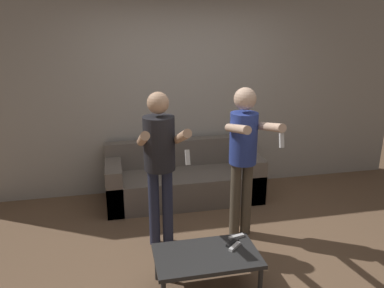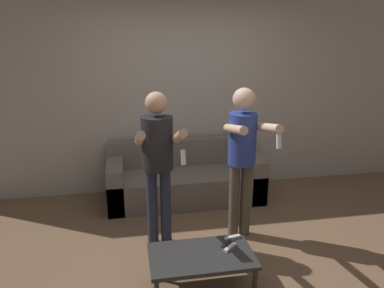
{
  "view_description": "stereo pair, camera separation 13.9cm",
  "coord_description": "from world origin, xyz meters",
  "px_view_note": "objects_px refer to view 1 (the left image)",
  "views": [
    {
      "loc": [
        -0.92,
        -3.04,
        2.18
      ],
      "look_at": [
        -0.07,
        0.92,
        0.92
      ],
      "focal_mm": 35.0,
      "sensor_mm": 36.0,
      "label": 1
    },
    {
      "loc": [
        -0.78,
        -3.06,
        2.18
      ],
      "look_at": [
        -0.07,
        0.92,
        0.92
      ],
      "focal_mm": 35.0,
      "sensor_mm": 36.0,
      "label": 2
    }
  ],
  "objects_px": {
    "couch": "(184,180)",
    "person_standing_right": "(244,148)",
    "remote_far": "(236,237)",
    "person_standing_left": "(160,154)",
    "remote_near": "(235,247)",
    "coffee_table": "(207,258)",
    "remote_mid": "(232,243)"
  },
  "relations": [
    {
      "from": "coffee_table",
      "to": "remote_near",
      "type": "distance_m",
      "value": 0.27
    },
    {
      "from": "person_standing_right",
      "to": "remote_far",
      "type": "bearing_deg",
      "value": -113.31
    },
    {
      "from": "coffee_table",
      "to": "remote_near",
      "type": "height_order",
      "value": "remote_near"
    },
    {
      "from": "person_standing_left",
      "to": "remote_far",
      "type": "relative_size",
      "value": 10.42
    },
    {
      "from": "person_standing_left",
      "to": "remote_mid",
      "type": "distance_m",
      "value": 1.09
    },
    {
      "from": "remote_mid",
      "to": "person_standing_right",
      "type": "bearing_deg",
      "value": 64.78
    },
    {
      "from": "couch",
      "to": "coffee_table",
      "type": "distance_m",
      "value": 1.84
    },
    {
      "from": "couch",
      "to": "person_standing_right",
      "type": "bearing_deg",
      "value": -67.4
    },
    {
      "from": "person_standing_left",
      "to": "remote_far",
      "type": "height_order",
      "value": "person_standing_left"
    },
    {
      "from": "couch",
      "to": "remote_far",
      "type": "relative_size",
      "value": 12.89
    },
    {
      "from": "remote_mid",
      "to": "remote_far",
      "type": "height_order",
      "value": "same"
    },
    {
      "from": "person_standing_left",
      "to": "coffee_table",
      "type": "bearing_deg",
      "value": -70.34
    },
    {
      "from": "remote_far",
      "to": "remote_mid",
      "type": "bearing_deg",
      "value": -126.19
    },
    {
      "from": "person_standing_left",
      "to": "remote_near",
      "type": "distance_m",
      "value": 1.12
    },
    {
      "from": "person_standing_right",
      "to": "coffee_table",
      "type": "distance_m",
      "value": 1.2
    },
    {
      "from": "couch",
      "to": "remote_near",
      "type": "xyz_separation_m",
      "value": [
        0.11,
        -1.79,
        0.1
      ]
    },
    {
      "from": "couch",
      "to": "remote_far",
      "type": "distance_m",
      "value": 1.65
    },
    {
      "from": "remote_far",
      "to": "coffee_table",
      "type": "bearing_deg",
      "value": -149.49
    },
    {
      "from": "couch",
      "to": "remote_mid",
      "type": "height_order",
      "value": "couch"
    },
    {
      "from": "coffee_table",
      "to": "remote_near",
      "type": "relative_size",
      "value": 6.52
    },
    {
      "from": "remote_far",
      "to": "person_standing_left",
      "type": "bearing_deg",
      "value": 135.55
    },
    {
      "from": "person_standing_left",
      "to": "person_standing_right",
      "type": "xyz_separation_m",
      "value": [
        0.87,
        -0.0,
        0.01
      ]
    },
    {
      "from": "remote_mid",
      "to": "remote_far",
      "type": "relative_size",
      "value": 0.93
    },
    {
      "from": "coffee_table",
      "to": "remote_far",
      "type": "relative_size",
      "value": 5.75
    },
    {
      "from": "couch",
      "to": "person_standing_left",
      "type": "bearing_deg",
      "value": -112.58
    },
    {
      "from": "person_standing_left",
      "to": "remote_far",
      "type": "bearing_deg",
      "value": -44.45
    },
    {
      "from": "remote_near",
      "to": "couch",
      "type": "bearing_deg",
      "value": 93.53
    },
    {
      "from": "person_standing_right",
      "to": "remote_near",
      "type": "bearing_deg",
      "value": -113.35
    },
    {
      "from": "person_standing_left",
      "to": "person_standing_right",
      "type": "distance_m",
      "value": 0.87
    },
    {
      "from": "remote_near",
      "to": "person_standing_right",
      "type": "bearing_deg",
      "value": 66.65
    },
    {
      "from": "coffee_table",
      "to": "remote_mid",
      "type": "height_order",
      "value": "remote_mid"
    },
    {
      "from": "person_standing_right",
      "to": "remote_far",
      "type": "distance_m",
      "value": 0.92
    }
  ]
}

